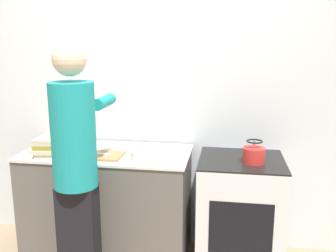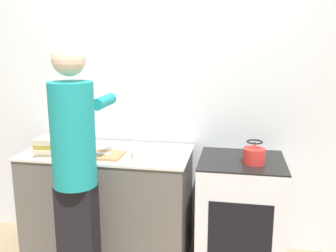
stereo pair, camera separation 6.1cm
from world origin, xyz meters
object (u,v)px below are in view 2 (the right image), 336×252
person (75,163)px  canister_jar (71,136)px  cutting_board (102,155)px  bowl_prep (142,155)px  oven (240,216)px  knife (98,153)px  kettle (254,154)px

person → canister_jar: (-0.30, 0.60, 0.02)m
cutting_board → bowl_prep: size_ratio=1.77×
cutting_board → bowl_prep: (0.33, -0.04, 0.03)m
canister_jar → oven: bearing=-3.6°
oven → bowl_prep: bearing=-168.2°
person → canister_jar: person is taller
oven → person: person is taller
knife → bowl_prep: (0.37, -0.04, 0.01)m
cutting_board → canister_jar: bearing=149.6°
kettle → canister_jar: 1.49m
bowl_prep → oven: bearing=11.8°
oven → knife: 1.20m
cutting_board → canister_jar: size_ratio=1.69×
cutting_board → kettle: kettle is taller
oven → canister_jar: 1.51m
oven → kettle: (0.08, -0.07, 0.53)m
knife → kettle: size_ratio=1.27×
knife → person: bearing=-85.8°
person → kettle: 1.26m
kettle → person: bearing=-159.8°
oven → cutting_board: 1.16m
knife → bowl_prep: bowl_prep is taller
bowl_prep → kettle: bearing=5.5°
person → cutting_board: size_ratio=5.68×
bowl_prep → canister_jar: (-0.67, 0.24, 0.06)m
person → oven: bearing=24.9°
person → knife: bearing=89.5°
bowl_prep → person: bearing=-136.1°
oven → kettle: 0.54m
kettle → canister_jar: (-1.48, 0.16, 0.03)m
cutting_board → bowl_prep: 0.33m
cutting_board → canister_jar: canister_jar is taller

